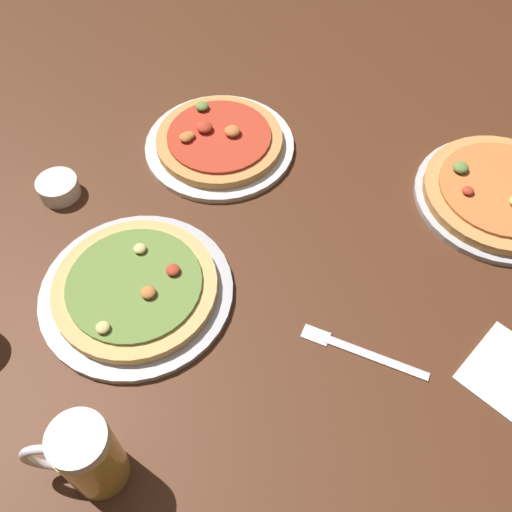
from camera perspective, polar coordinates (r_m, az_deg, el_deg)
ground_plane at (r=1.00m, az=0.00°, el=-1.17°), size 2.40×2.40×0.03m
pizza_plate_near at (r=0.96m, az=-11.95°, el=-3.26°), size 0.32×0.32×0.05m
pizza_plate_far at (r=1.16m, az=23.28°, el=5.76°), size 0.31×0.31×0.05m
pizza_plate_side at (r=1.16m, az=-3.70°, el=11.35°), size 0.30×0.30×0.05m
beer_mug_dark at (r=0.80m, az=-16.61°, el=-18.68°), size 0.13×0.08×0.15m
ramekin_sauce at (r=1.14m, az=-19.20°, el=6.49°), size 0.08×0.08×0.03m
napkin_folded at (r=0.96m, az=23.80°, el=-10.45°), size 0.16×0.17×0.01m
fork_left at (r=0.91m, az=10.45°, el=-9.39°), size 0.21×0.04×0.01m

